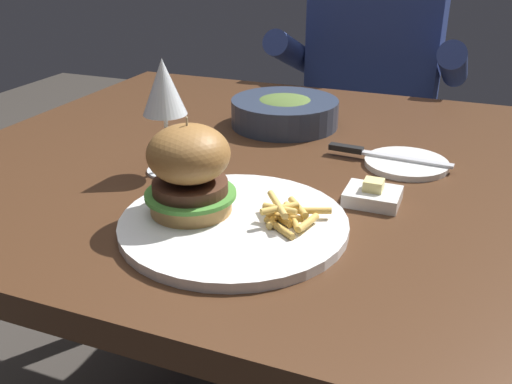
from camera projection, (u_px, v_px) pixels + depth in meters
The scene contains 10 objects.
dining_table at pixel (277, 203), 1.03m from camera, with size 1.14×1.00×0.74m.
main_plate at pixel (234, 224), 0.76m from camera, with size 0.31×0.31×0.01m, color white.
burger_sandwich at pixel (189, 169), 0.75m from camera, with size 0.12×0.12×0.13m.
fries_pile at pixel (287, 214), 0.74m from camera, with size 0.09×0.09×0.03m.
wine_glass at pixel (164, 91), 0.88m from camera, with size 0.07×0.07×0.19m.
bread_plate at pixel (406, 163), 0.96m from camera, with size 0.14×0.14×0.01m, color white.
table_knife at pixel (377, 154), 0.98m from camera, with size 0.21×0.03×0.01m.
butter_dish at pixel (373, 195), 0.83m from camera, with size 0.08×0.07×0.04m.
soup_bowl at pixel (285, 111), 1.15m from camera, with size 0.22×0.22×0.06m.
diner_person at pixel (369, 127), 1.72m from camera, with size 0.51×0.36×1.18m.
Camera 1 is at (0.31, -0.88, 1.10)m, focal length 40.00 mm.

